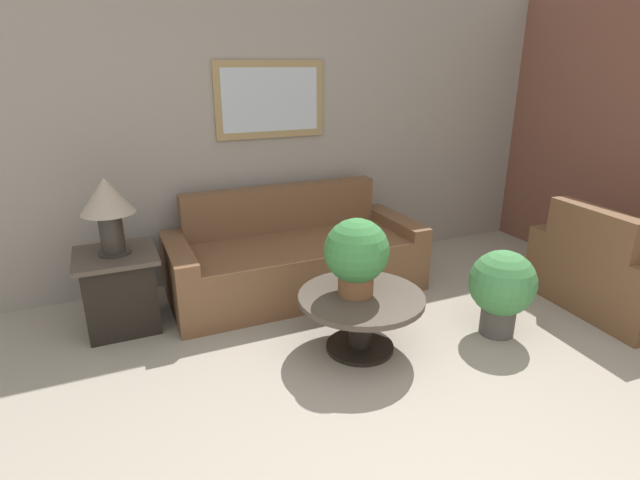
{
  "coord_description": "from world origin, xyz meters",
  "views": [
    {
      "loc": [
        -1.35,
        -1.23,
        1.93
      ],
      "look_at": [
        0.12,
        2.11,
        0.62
      ],
      "focal_mm": 28.0,
      "sensor_mm": 36.0,
      "label": 1
    }
  ],
  "objects_px": {
    "side_table": "(120,290)",
    "potted_plant_on_table": "(356,254)",
    "potted_plant_floor": "(502,287)",
    "armchair": "(615,273)",
    "table_lamp": "(107,203)",
    "couch_main": "(295,259)",
    "coffee_table": "(361,310)"
  },
  "relations": [
    {
      "from": "side_table",
      "to": "potted_plant_on_table",
      "type": "xyz_separation_m",
      "value": [
        1.48,
        -0.98,
        0.41
      ]
    },
    {
      "from": "side_table",
      "to": "potted_plant_floor",
      "type": "xyz_separation_m",
      "value": [
        2.55,
        -1.24,
        0.07
      ]
    },
    {
      "from": "armchair",
      "to": "table_lamp",
      "type": "xyz_separation_m",
      "value": [
        -3.72,
        1.27,
        0.69
      ]
    },
    {
      "from": "armchair",
      "to": "table_lamp",
      "type": "relative_size",
      "value": 2.12
    },
    {
      "from": "couch_main",
      "to": "potted_plant_floor",
      "type": "height_order",
      "value": "couch_main"
    },
    {
      "from": "coffee_table",
      "to": "potted_plant_on_table",
      "type": "bearing_deg",
      "value": 121.21
    },
    {
      "from": "couch_main",
      "to": "potted_plant_on_table",
      "type": "height_order",
      "value": "potted_plant_on_table"
    },
    {
      "from": "armchair",
      "to": "side_table",
      "type": "relative_size",
      "value": 2.0
    },
    {
      "from": "couch_main",
      "to": "coffee_table",
      "type": "distance_m",
      "value": 1.1
    },
    {
      "from": "side_table",
      "to": "potted_plant_on_table",
      "type": "relative_size",
      "value": 1.12
    },
    {
      "from": "couch_main",
      "to": "armchair",
      "type": "height_order",
      "value": "same"
    },
    {
      "from": "side_table",
      "to": "potted_plant_floor",
      "type": "height_order",
      "value": "potted_plant_floor"
    },
    {
      "from": "side_table",
      "to": "coffee_table",
      "type": "bearing_deg",
      "value": -34.08
    },
    {
      "from": "table_lamp",
      "to": "potted_plant_floor",
      "type": "relative_size",
      "value": 0.87
    },
    {
      "from": "coffee_table",
      "to": "potted_plant_floor",
      "type": "relative_size",
      "value": 1.33
    },
    {
      "from": "table_lamp",
      "to": "potted_plant_on_table",
      "type": "distance_m",
      "value": 1.8
    },
    {
      "from": "coffee_table",
      "to": "potted_plant_on_table",
      "type": "distance_m",
      "value": 0.41
    },
    {
      "from": "armchair",
      "to": "table_lamp",
      "type": "bearing_deg",
      "value": 74.79
    },
    {
      "from": "potted_plant_floor",
      "to": "potted_plant_on_table",
      "type": "bearing_deg",
      "value": 166.1
    },
    {
      "from": "armchair",
      "to": "potted_plant_floor",
      "type": "xyz_separation_m",
      "value": [
        -1.18,
        0.03,
        0.09
      ]
    },
    {
      "from": "couch_main",
      "to": "coffee_table",
      "type": "bearing_deg",
      "value": -86.7
    },
    {
      "from": "table_lamp",
      "to": "potted_plant_on_table",
      "type": "bearing_deg",
      "value": -33.45
    },
    {
      "from": "coffee_table",
      "to": "potted_plant_floor",
      "type": "distance_m",
      "value": 1.07
    },
    {
      "from": "potted_plant_on_table",
      "to": "potted_plant_floor",
      "type": "distance_m",
      "value": 1.15
    },
    {
      "from": "coffee_table",
      "to": "table_lamp",
      "type": "bearing_deg",
      "value": 145.92
    },
    {
      "from": "couch_main",
      "to": "potted_plant_floor",
      "type": "relative_size",
      "value": 3.31
    },
    {
      "from": "side_table",
      "to": "table_lamp",
      "type": "relative_size",
      "value": 1.06
    },
    {
      "from": "armchair",
      "to": "side_table",
      "type": "bearing_deg",
      "value": 74.79
    },
    {
      "from": "coffee_table",
      "to": "couch_main",
      "type": "bearing_deg",
      "value": 93.3
    },
    {
      "from": "potted_plant_on_table",
      "to": "couch_main",
      "type": "bearing_deg",
      "value": 92.11
    },
    {
      "from": "side_table",
      "to": "potted_plant_floor",
      "type": "distance_m",
      "value": 2.84
    },
    {
      "from": "potted_plant_on_table",
      "to": "potted_plant_floor",
      "type": "height_order",
      "value": "potted_plant_on_table"
    }
  ]
}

